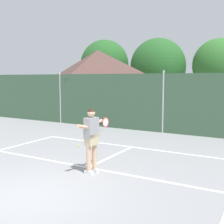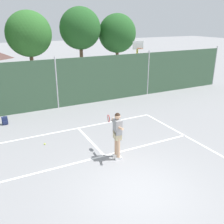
% 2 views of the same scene
% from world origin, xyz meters
% --- Properties ---
extents(ground_plane, '(120.00, 120.00, 0.00)m').
position_xyz_m(ground_plane, '(0.00, 0.00, 0.00)').
color(ground_plane, gray).
extents(court_markings, '(8.30, 11.10, 0.01)m').
position_xyz_m(court_markings, '(0.00, 0.65, 0.00)').
color(court_markings, white).
rests_on(court_markings, ground).
extents(chainlink_fence, '(26.09, 0.09, 3.08)m').
position_xyz_m(chainlink_fence, '(0.00, 9.00, 1.47)').
color(chainlink_fence, '#38563D').
rests_on(chainlink_fence, ground).
extents(basketball_hoop, '(0.90, 0.67, 3.55)m').
position_xyz_m(basketball_hoop, '(6.85, 10.99, 2.31)').
color(basketball_hoop, yellow).
rests_on(basketball_hoop, ground).
extents(treeline_backdrop, '(24.99, 4.53, 6.50)m').
position_xyz_m(treeline_backdrop, '(-1.16, 20.37, 3.87)').
color(treeline_backdrop, brown).
rests_on(treeline_backdrop, ground).
extents(tennis_player, '(0.31, 1.44, 1.85)m').
position_xyz_m(tennis_player, '(0.38, 2.12, 1.11)').
color(tennis_player, silver).
rests_on(tennis_player, ground).
extents(tennis_ball, '(0.07, 0.07, 0.07)m').
position_xyz_m(tennis_ball, '(-1.87, 4.49, 0.03)').
color(tennis_ball, '#CCE033').
rests_on(tennis_ball, ground).
extents(backpack_navy, '(0.29, 0.25, 0.46)m').
position_xyz_m(backpack_navy, '(-3.15, 7.66, 0.19)').
color(backpack_navy, navy).
rests_on(backpack_navy, ground).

